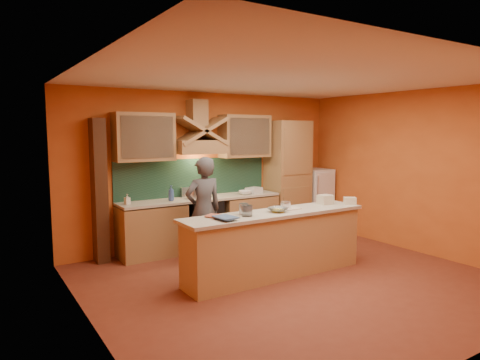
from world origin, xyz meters
TOP-DOWN VIEW (x-y plane):
  - floor at (0.00, 0.00)m, footprint 5.50×5.00m
  - ceiling at (0.00, 0.00)m, footprint 5.50×5.00m
  - wall_back at (0.00, 2.50)m, footprint 5.50×0.02m
  - wall_front at (0.00, -2.50)m, footprint 5.50×0.02m
  - wall_left at (-2.75, 0.00)m, footprint 0.02×5.00m
  - wall_right at (2.75, 0.00)m, footprint 0.02×5.00m
  - base_cabinet_left at (-1.25, 2.20)m, footprint 1.10×0.60m
  - base_cabinet_right at (0.65, 2.20)m, footprint 1.10×0.60m
  - counter_top at (-0.30, 2.20)m, footprint 3.00×0.62m
  - stove at (-0.30, 2.20)m, footprint 0.60×0.58m
  - backsplash at (-0.30, 2.48)m, footprint 3.00×0.03m
  - range_hood at (-0.30, 2.25)m, footprint 0.92×0.50m
  - hood_chimney at (-0.30, 2.35)m, footprint 0.30×0.30m
  - upper_cabinet_left at (-1.30, 2.33)m, footprint 1.00×0.35m
  - upper_cabinet_right at (0.70, 2.33)m, footprint 1.00×0.35m
  - pantry_column at (1.65, 2.20)m, footprint 0.80×0.60m
  - fridge at (2.40, 2.20)m, footprint 0.58×0.60m
  - trim_column_left at (-2.05, 2.35)m, footprint 0.20×0.30m
  - island_body at (-0.10, 0.30)m, footprint 2.80×0.55m
  - island_top at (-0.10, 0.30)m, footprint 2.90×0.62m
  - person at (-0.67, 1.43)m, footprint 0.63×0.42m
  - pot_large at (-0.48, 2.15)m, footprint 0.23×0.23m
  - pot_small at (-0.18, 2.24)m, footprint 0.23×0.23m
  - soap_bottle_a at (-1.65, 2.20)m, footprint 0.09×0.09m
  - soap_bottle_b at (-0.91, 2.15)m, footprint 0.11×0.11m
  - bowl_back at (0.54, 2.07)m, footprint 0.27×0.27m
  - dish_rack at (0.80, 2.16)m, footprint 0.34×0.30m
  - book_lower at (-1.09, 0.36)m, footprint 0.33×0.34m
  - book_upper at (-1.11, 0.19)m, footprint 0.26×0.33m
  - jar_large at (-0.62, 0.26)m, footprint 0.18×0.18m
  - jar_small at (-0.59, 0.38)m, footprint 0.14×0.14m
  - kitchen_scale at (0.14, 0.38)m, footprint 0.15×0.15m
  - mixing_bowl at (-0.08, 0.27)m, footprint 0.33×0.33m
  - cloth at (0.22, 0.34)m, footprint 0.27×0.21m
  - grocery_bag_a at (0.97, 0.40)m, footprint 0.23×0.19m
  - grocery_bag_b at (1.28, 0.17)m, footprint 0.23×0.22m

SIDE VIEW (x-z plane):
  - floor at x=0.00m, z-range -0.01..0.01m
  - base_cabinet_left at x=-1.25m, z-range 0.00..0.86m
  - base_cabinet_right at x=0.65m, z-range 0.00..0.86m
  - island_body at x=-0.10m, z-range 0.00..0.88m
  - stove at x=-0.30m, z-range 0.00..0.90m
  - fridge at x=2.40m, z-range 0.00..1.30m
  - person at x=-0.67m, z-range 0.00..1.70m
  - counter_top at x=-0.30m, z-range 0.88..0.92m
  - island_top at x=-0.10m, z-range 0.90..0.95m
  - cloth at x=0.22m, z-range 0.94..0.96m
  - bowl_back at x=0.54m, z-range 0.92..0.99m
  - book_lower at x=-1.09m, z-range 0.94..0.97m
  - dish_rack at x=0.80m, z-range 0.92..1.02m
  - pot_small at x=-0.18m, z-range 0.90..1.05m
  - mixing_bowl at x=-0.08m, z-range 0.95..1.01m
  - book_upper at x=-1.11m, z-range 0.97..0.99m
  - pot_large at x=-0.48m, z-range 0.90..1.07m
  - kitchen_scale at x=0.14m, z-range 0.94..1.04m
  - grocery_bag_b at x=1.28m, z-range 0.95..1.06m
  - soap_bottle_a at x=-1.65m, z-range 0.92..1.09m
  - grocery_bag_a at x=0.97m, z-range 0.94..1.09m
  - jar_large at x=-0.62m, z-range 0.95..1.09m
  - jar_small at x=-0.59m, z-range 0.94..1.10m
  - soap_bottle_b at x=-0.91m, z-range 0.92..1.18m
  - pantry_column at x=1.65m, z-range 0.00..2.30m
  - trim_column_left at x=-2.05m, z-range 0.00..2.30m
  - backsplash at x=-0.30m, z-range 0.90..1.60m
  - wall_back at x=0.00m, z-range 0.00..2.80m
  - wall_front at x=0.00m, z-range 0.00..2.80m
  - wall_left at x=-2.75m, z-range 0.00..2.80m
  - wall_right at x=2.75m, z-range 0.00..2.80m
  - range_hood at x=-0.30m, z-range 1.70..1.94m
  - upper_cabinet_left at x=-1.30m, z-range 1.60..2.40m
  - upper_cabinet_right at x=0.70m, z-range 1.60..2.40m
  - hood_chimney at x=-0.30m, z-range 2.15..2.65m
  - ceiling at x=0.00m, z-range 2.79..2.80m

